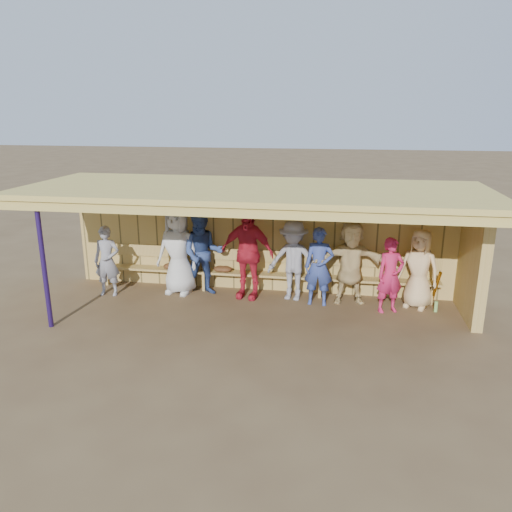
{
  "coord_description": "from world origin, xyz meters",
  "views": [
    {
      "loc": [
        1.64,
        -9.24,
        3.89
      ],
      "look_at": [
        0.0,
        0.35,
        1.05
      ],
      "focal_mm": 35.0,
      "sensor_mm": 36.0,
      "label": 1
    }
  ],
  "objects_px": {
    "player_e": "(293,261)",
    "player_f": "(351,262)",
    "player_c": "(203,253)",
    "player_d": "(247,253)",
    "player_h": "(419,269)",
    "bench": "(262,269)",
    "player_g": "(390,275)",
    "player_extra": "(319,267)",
    "player_a": "(107,261)",
    "player_b": "(178,251)"
  },
  "relations": [
    {
      "from": "player_a",
      "to": "player_extra",
      "type": "bearing_deg",
      "value": -2.58
    },
    {
      "from": "player_a",
      "to": "player_b",
      "type": "height_order",
      "value": "player_b"
    },
    {
      "from": "player_h",
      "to": "player_extra",
      "type": "distance_m",
      "value": 2.0
    },
    {
      "from": "player_h",
      "to": "player_d",
      "type": "bearing_deg",
      "value": -154.84
    },
    {
      "from": "player_f",
      "to": "bench",
      "type": "distance_m",
      "value": 1.97
    },
    {
      "from": "player_a",
      "to": "player_d",
      "type": "distance_m",
      "value": 3.04
    },
    {
      "from": "player_c",
      "to": "player_d",
      "type": "relative_size",
      "value": 0.93
    },
    {
      "from": "player_e",
      "to": "player_h",
      "type": "xyz_separation_m",
      "value": [
        2.55,
        -0.03,
        -0.04
      ]
    },
    {
      "from": "player_d",
      "to": "bench",
      "type": "distance_m",
      "value": 0.65
    },
    {
      "from": "player_g",
      "to": "player_a",
      "type": "bearing_deg",
      "value": 158.85
    },
    {
      "from": "player_f",
      "to": "player_g",
      "type": "relative_size",
      "value": 1.16
    },
    {
      "from": "player_b",
      "to": "player_h",
      "type": "bearing_deg",
      "value": 9.79
    },
    {
      "from": "player_a",
      "to": "player_c",
      "type": "xyz_separation_m",
      "value": [
        2.02,
        0.41,
        0.16
      ]
    },
    {
      "from": "bench",
      "to": "player_b",
      "type": "bearing_deg",
      "value": -168.77
    },
    {
      "from": "player_h",
      "to": "bench",
      "type": "relative_size",
      "value": 0.22
    },
    {
      "from": "player_d",
      "to": "bench",
      "type": "height_order",
      "value": "player_d"
    },
    {
      "from": "player_h",
      "to": "player_extra",
      "type": "height_order",
      "value": "player_h"
    },
    {
      "from": "player_e",
      "to": "player_f",
      "type": "xyz_separation_m",
      "value": [
        1.19,
        0.02,
        0.02
      ]
    },
    {
      "from": "player_a",
      "to": "bench",
      "type": "relative_size",
      "value": 0.2
    },
    {
      "from": "player_a",
      "to": "player_c",
      "type": "height_order",
      "value": "player_c"
    },
    {
      "from": "player_a",
      "to": "player_e",
      "type": "height_order",
      "value": "player_e"
    },
    {
      "from": "player_e",
      "to": "player_c",
      "type": "bearing_deg",
      "value": -168.82
    },
    {
      "from": "player_f",
      "to": "player_a",
      "type": "bearing_deg",
      "value": 177.09
    },
    {
      "from": "player_c",
      "to": "player_e",
      "type": "height_order",
      "value": "player_c"
    },
    {
      "from": "bench",
      "to": "player_e",
      "type": "bearing_deg",
      "value": -24.23
    },
    {
      "from": "bench",
      "to": "player_h",
      "type": "bearing_deg",
      "value": -6.15
    },
    {
      "from": "player_g",
      "to": "player_extra",
      "type": "bearing_deg",
      "value": 151.78
    },
    {
      "from": "player_h",
      "to": "bench",
      "type": "height_order",
      "value": "player_h"
    },
    {
      "from": "player_h",
      "to": "player_b",
      "type": "bearing_deg",
      "value": -155.14
    },
    {
      "from": "player_f",
      "to": "player_h",
      "type": "distance_m",
      "value": 1.36
    },
    {
      "from": "player_a",
      "to": "player_e",
      "type": "relative_size",
      "value": 0.9
    },
    {
      "from": "player_c",
      "to": "player_extra",
      "type": "height_order",
      "value": "player_c"
    },
    {
      "from": "player_f",
      "to": "player_e",
      "type": "bearing_deg",
      "value": 173.13
    },
    {
      "from": "player_d",
      "to": "player_e",
      "type": "height_order",
      "value": "player_d"
    },
    {
      "from": "player_e",
      "to": "player_g",
      "type": "height_order",
      "value": "player_e"
    },
    {
      "from": "player_f",
      "to": "player_g",
      "type": "bearing_deg",
      "value": -34.22
    },
    {
      "from": "player_d",
      "to": "player_g",
      "type": "bearing_deg",
      "value": 4.35
    },
    {
      "from": "player_h",
      "to": "player_extra",
      "type": "bearing_deg",
      "value": -150.15
    },
    {
      "from": "player_e",
      "to": "player_g",
      "type": "xyz_separation_m",
      "value": [
        1.96,
        -0.37,
        -0.1
      ]
    },
    {
      "from": "player_a",
      "to": "player_c",
      "type": "bearing_deg",
      "value": 6.11
    },
    {
      "from": "player_d",
      "to": "player_f",
      "type": "bearing_deg",
      "value": 12.29
    },
    {
      "from": "player_extra",
      "to": "player_f",
      "type": "bearing_deg",
      "value": 19.38
    },
    {
      "from": "player_b",
      "to": "player_g",
      "type": "relative_size",
      "value": 1.27
    },
    {
      "from": "player_c",
      "to": "player_f",
      "type": "xyz_separation_m",
      "value": [
        3.15,
        0.03,
        -0.05
      ]
    },
    {
      "from": "player_g",
      "to": "player_h",
      "type": "distance_m",
      "value": 0.68
    },
    {
      "from": "player_c",
      "to": "player_e",
      "type": "distance_m",
      "value": 1.96
    },
    {
      "from": "player_c",
      "to": "player_d",
      "type": "height_order",
      "value": "player_d"
    },
    {
      "from": "player_b",
      "to": "player_g",
      "type": "distance_m",
      "value": 4.49
    },
    {
      "from": "player_g",
      "to": "player_h",
      "type": "height_order",
      "value": "player_h"
    },
    {
      "from": "player_d",
      "to": "player_extra",
      "type": "bearing_deg",
      "value": 4.73
    }
  ]
}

